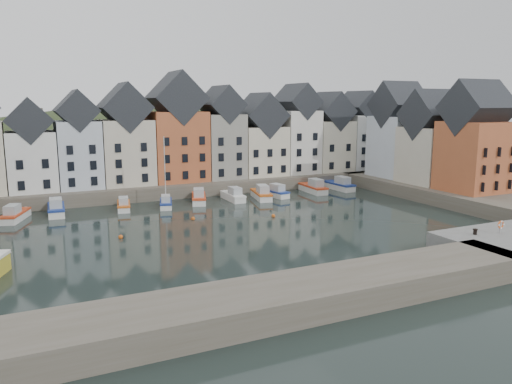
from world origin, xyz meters
TOP-DOWN VIEW (x-y plane):
  - ground at (0.00, 0.00)m, footprint 260.00×260.00m
  - far_quay at (0.00, 30.00)m, footprint 90.00×16.00m
  - right_quay at (37.00, 3.00)m, footprint 14.00×54.00m
  - near_wall at (-10.00, -22.00)m, footprint 50.00×6.00m
  - hillside at (0.02, 56.00)m, footprint 153.60×70.40m
  - far_terrace at (3.21, 28.00)m, footprint 72.37×8.16m
  - right_terrace at (36.00, 8.07)m, footprint 8.30×24.25m
  - mooring_buoys at (-4.00, 5.33)m, footprint 20.50×5.50m
  - boat_a at (-24.53, 17.24)m, footprint 3.83×6.46m
  - boat_b at (-19.57, 18.61)m, footprint 2.42×6.78m
  - boat_c at (-10.85, 17.85)m, footprint 2.62×5.67m
  - boat_d at (-5.09, 16.95)m, footprint 3.00×5.60m
  - boat_e at (0.23, 18.10)m, footprint 3.90×6.78m
  - boat_f at (5.58, 17.54)m, footprint 2.01×6.20m
  - boat_g at (9.97, 16.72)m, footprint 3.39×6.89m
  - boat_h at (12.71, 17.63)m, footprint 2.89×6.30m
  - boat_i at (20.20, 18.01)m, footprint 2.61×7.01m
  - boat_j at (25.67, 18.45)m, footprint 2.41×6.89m
  - mooring_bollard at (16.50, -17.83)m, footprint 0.48×0.48m
  - life_ring_post at (19.12, -18.57)m, footprint 0.80×0.17m

SIDE VIEW (x-z plane):
  - hillside at x=0.02m, z-range -49.96..14.04m
  - ground at x=0.00m, z-range 0.00..0.00m
  - mooring_buoys at x=-4.00m, z-range -0.10..0.40m
  - boat_c at x=-10.85m, z-range -0.42..1.67m
  - boat_d at x=-5.09m, z-range -4.45..5.78m
  - boat_h at x=12.71m, z-range -0.47..1.86m
  - boat_a at x=-24.53m, z-range -0.48..1.89m
  - boat_f at x=5.58m, z-range -0.48..1.89m
  - boat_e at x=0.23m, z-range -0.50..1.98m
  - boat_g at x=9.97m, z-range -0.51..2.02m
  - boat_b at x=-19.57m, z-range -0.52..2.05m
  - boat_j at x=25.67m, z-range -0.53..2.08m
  - boat_i at x=20.20m, z-range -0.53..2.11m
  - far_quay at x=0.00m, z-range 0.00..2.00m
  - right_quay at x=37.00m, z-range 0.00..2.00m
  - near_wall at x=-10.00m, z-range 0.00..2.00m
  - mooring_bollard at x=16.50m, z-range 2.03..2.59m
  - life_ring_post at x=19.12m, z-range 2.21..3.51m
  - far_terrace at x=3.21m, z-range -0.01..17.76m
  - right_terrace at x=36.00m, z-range 0.73..17.10m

